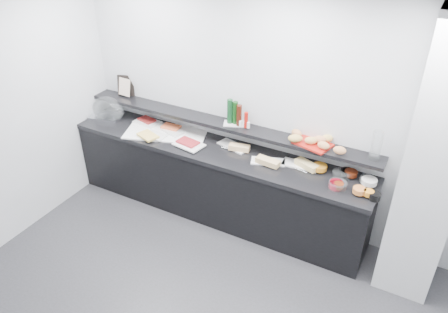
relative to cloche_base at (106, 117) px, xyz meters
The scene contains 56 objects.
back_wall 2.36m from the cloche_base, ahead, with size 5.00×0.02×2.70m, color silver.
ceiling 3.37m from the cloche_base, 36.58° to the right, with size 5.00×5.00×0.00m, color white.
column 3.83m from the cloche_base, ahead, with size 0.50×0.50×2.70m, color silver.
buffet_cabinet 1.68m from the cloche_base, ahead, with size 3.60×0.60×0.85m, color black.
counter_top 1.60m from the cloche_base, ahead, with size 3.62×0.62×0.05m, color black.
wall_shelf 1.62m from the cloche_base, ahead, with size 3.60×0.25×0.04m, color black.
cloche_base is the anchor object (origin of this frame).
cloche_dome 0.11m from the cloche_base, 13.08° to the left, with size 0.43×0.29×0.34m, color silver.
linen_runner 0.91m from the cloche_base, ahead, with size 0.96×0.46×0.01m, color white.
platter_meat_a 0.57m from the cloche_base, 12.50° to the left, with size 0.32×0.21×0.01m, color silver.
food_meat_a 0.56m from the cloche_base, 14.74° to the left, with size 0.21×0.13×0.02m, color maroon.
platter_salmon 0.99m from the cloche_base, ahead, with size 0.26×0.18×0.01m, color silver.
food_salmon 0.92m from the cloche_base, ahead, with size 0.22×0.14×0.02m, color #F56132.
platter_cheese 0.86m from the cloche_base, ahead, with size 0.26×0.18×0.01m, color white.
food_cheese 0.82m from the cloche_base, 12.92° to the right, with size 0.25×0.16×0.02m, color #DFB957.
platter_meat_b 1.32m from the cloche_base, ahead, with size 0.33×0.22×0.01m, color white.
food_meat_b 1.30m from the cloche_base, ahead, with size 0.24×0.15×0.02m, color maroon.
sandwich_plate_left 1.77m from the cloche_base, ahead, with size 0.37×0.16×0.01m, color silver.
sandwich_food_left 1.87m from the cloche_base, ahead, with size 0.23×0.09×0.06m, color #E4B177.
tongs_left 1.75m from the cloche_base, ahead, with size 0.01×0.01×0.16m, color silver.
sandwich_plate_mid 2.24m from the cloche_base, ahead, with size 0.36×0.15×0.01m, color white.
sandwich_food_mid 2.27m from the cloche_base, ahead, with size 0.26×0.10×0.06m, color tan.
tongs_mid 2.22m from the cloche_base, ahead, with size 0.01×0.01×0.16m, color silver.
sandwich_plate_right 2.57m from the cloche_base, ahead, with size 0.38×0.16×0.01m, color silver.
sandwich_food_right 2.65m from the cloche_base, ahead, with size 0.26×0.10×0.06m, color tan.
tongs_right 2.61m from the cloche_base, ahead, with size 0.01×0.01×0.16m, color #B3B6BB.
bowl_glass_fruit 3.01m from the cloche_base, ahead, with size 0.18×0.18×0.07m, color white.
fill_glass_fruit 2.78m from the cloche_base, ahead, with size 0.15×0.15×0.05m, color orange.
bowl_black_jam 3.06m from the cloche_base, ahead, with size 0.13×0.13×0.07m, color black.
fill_black_jam 3.10m from the cloche_base, ahead, with size 0.13×0.13×0.05m, color #511C0B.
bowl_glass_cream 3.28m from the cloche_base, ahead, with size 0.17×0.17×0.07m, color silver.
fill_glass_cream 3.29m from the cloche_base, ahead, with size 0.15×0.15×0.05m, color silver.
bowl_red_jam 3.02m from the cloche_base, ahead, with size 0.13×0.13×0.07m, color maroon.
fill_red_jam 3.05m from the cloche_base, ahead, with size 0.09×0.09×0.05m, color #561F0C.
bowl_glass_salmon 3.04m from the cloche_base, ahead, with size 0.18×0.18×0.07m, color white.
fill_glass_salmon 3.24m from the cloche_base, ahead, with size 0.12×0.12×0.05m, color #CD7332.
bowl_black_fruit 3.39m from the cloche_base, ahead, with size 0.11×0.11×0.07m, color black.
fill_black_fruit 3.33m from the cloche_base, ahead, with size 0.10×0.10×0.05m, color orange.
framed_print 0.47m from the cloche_base, 58.36° to the left, with size 0.22×0.02×0.26m, color black.
print_art 0.45m from the cloche_base, 50.51° to the left, with size 0.18×0.00×0.22m, color beige.
condiment_tray 1.77m from the cloche_base, ahead, with size 0.25×0.15×0.01m, color silver.
bottle_green_a 1.80m from the cloche_base, ahead, with size 0.06×0.06×0.26m, color #0F3811.
bottle_brown 1.85m from the cloche_base, ahead, with size 0.06×0.06×0.24m, color #38120A.
bottle_green_b 1.74m from the cloche_base, ahead, with size 0.06×0.06×0.28m, color #0F371A.
bottle_hot 1.93m from the cloche_base, ahead, with size 0.04×0.04×0.18m, color #9E110B.
shaker_salt 1.86m from the cloche_base, ahead, with size 0.03×0.03×0.07m, color white.
shaker_pepper 1.95m from the cloche_base, ahead, with size 0.04×0.04×0.07m, color silver.
bread_tray 2.68m from the cloche_base, ahead, with size 0.36×0.25×0.02m, color #B01C13.
bread_roll_nw 2.49m from the cloche_base, ahead, with size 0.13×0.08×0.08m, color #AF7043.
bread_roll_n 2.81m from the cloche_base, ahead, with size 0.12×0.08×0.08m, color gold.
bread_roll_sw 2.51m from the cloche_base, ahead, with size 0.15×0.10×0.08m, color #B58F45.
bread_roll_s 2.81m from the cloche_base, ahead, with size 0.13×0.08×0.08m, color #C3824A.
bread_roll_se 2.98m from the cloche_base, ahead, with size 0.13×0.08×0.08m, color #BE7A48.
bread_roll_midw 2.67m from the cloche_base, ahead, with size 0.13×0.08×0.08m, color #BD8C48.
bread_roll_mide 2.74m from the cloche_base, ahead, with size 0.13×0.09×0.08m, color #CB7D4D.
carafe 3.30m from the cloche_base, ahead, with size 0.10×0.10×0.30m, color silver.
Camera 1 is at (1.40, -1.99, 3.40)m, focal length 35.00 mm.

